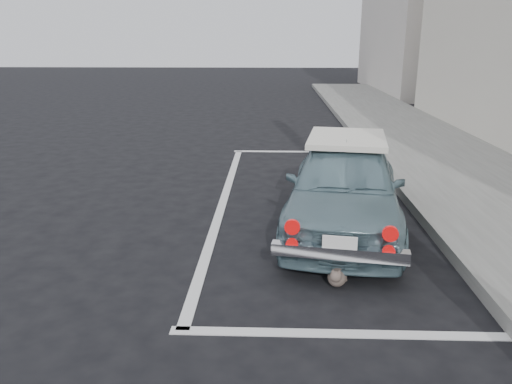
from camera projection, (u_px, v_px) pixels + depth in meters
ground at (288, 303)px, 4.63m from camera, size 80.00×80.00×0.00m
building_far at (420, 0)px, 22.34m from camera, size 3.50×10.00×8.00m
pline_rear at (350, 334)px, 4.13m from camera, size 3.00×0.12×0.01m
pline_front at (303, 152)px, 10.82m from camera, size 3.00×0.12×0.01m
pline_side at (223, 201)px, 7.52m from camera, size 0.12×7.00×0.01m
retro_coupe at (344, 184)px, 6.29m from camera, size 1.90×3.61×1.17m
cat at (337, 276)px, 4.92m from camera, size 0.26×0.42×0.23m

